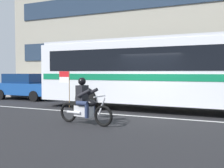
# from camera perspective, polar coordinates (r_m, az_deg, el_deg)

# --- Properties ---
(ground_plane) EXTENTS (60.00, 60.00, 0.00)m
(ground_plane) POSITION_cam_1_polar(r_m,az_deg,el_deg) (10.78, 8.21, -6.69)
(ground_plane) COLOR black
(sidewalk_curb) EXTENTS (28.00, 3.80, 0.15)m
(sidewalk_curb) POSITION_cam_1_polar(r_m,az_deg,el_deg) (15.70, 13.22, -3.51)
(sidewalk_curb) COLOR #A39E93
(sidewalk_curb) RESTS_ON ground_plane
(lane_center_stripe) EXTENTS (26.60, 0.14, 0.01)m
(lane_center_stripe) POSITION_cam_1_polar(r_m,az_deg,el_deg) (10.21, 7.30, -7.19)
(lane_center_stripe) COLOR silver
(lane_center_stripe) RESTS_ON ground_plane
(office_building_facade) EXTENTS (28.00, 0.89, 9.72)m
(office_building_facade) POSITION_cam_1_polar(r_m,az_deg,el_deg) (18.13, 14.73, 12.50)
(office_building_facade) COLOR gray
(office_building_facade) RESTS_ON ground_plane
(transit_bus) EXTENTS (13.55, 2.86, 3.22)m
(transit_bus) POSITION_cam_1_polar(r_m,az_deg,el_deg) (11.56, 15.73, 3.25)
(transit_bus) COLOR silver
(transit_bus) RESTS_ON ground_plane
(motorcycle_with_rider) EXTENTS (2.18, 0.67, 1.78)m
(motorcycle_with_rider) POSITION_cam_1_polar(r_m,az_deg,el_deg) (8.64, -6.15, -4.53)
(motorcycle_with_rider) COLOR black
(motorcycle_with_rider) RESTS_ON ground_plane
(parked_sedan_curbside) EXTENTS (4.32, 1.88, 1.64)m
(parked_sedan_curbside) POSITION_cam_1_polar(r_m,az_deg,el_deg) (17.39, -18.61, -0.42)
(parked_sedan_curbside) COLOR #194793
(parked_sedan_curbside) RESTS_ON ground_plane
(fire_hydrant) EXTENTS (0.22, 0.30, 0.75)m
(fire_hydrant) POSITION_cam_1_polar(r_m,az_deg,el_deg) (15.85, -1.19, -1.77)
(fire_hydrant) COLOR red
(fire_hydrant) RESTS_ON sidewalk_curb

